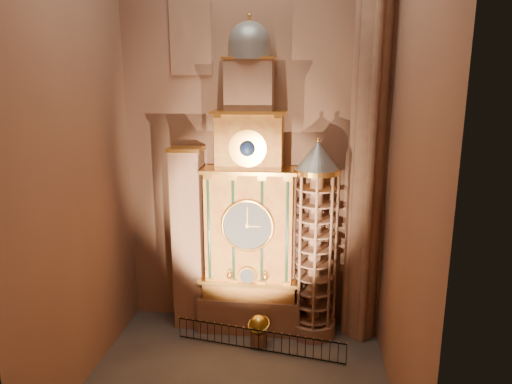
# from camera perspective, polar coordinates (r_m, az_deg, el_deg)

# --- Properties ---
(floor) EXTENTS (14.00, 14.00, 0.00)m
(floor) POSITION_cam_1_polar(r_m,az_deg,el_deg) (22.89, -2.45, -22.56)
(floor) COLOR #383330
(floor) RESTS_ON ground
(wall_back) EXTENTS (22.00, 0.00, 22.00)m
(wall_back) POSITION_cam_1_polar(r_m,az_deg,el_deg) (24.65, -0.49, 7.66)
(wall_back) COLOR #91694E
(wall_back) RESTS_ON floor
(wall_left) EXTENTS (0.00, 22.00, 22.00)m
(wall_left) POSITION_cam_1_polar(r_m,az_deg,el_deg) (21.05, -22.04, 5.77)
(wall_left) COLOR #91694E
(wall_left) RESTS_ON floor
(wall_right) EXTENTS (0.00, 22.00, 22.00)m
(wall_right) POSITION_cam_1_polar(r_m,az_deg,el_deg) (18.91, 18.74, 5.31)
(wall_right) COLOR #91694E
(wall_right) RESTS_ON floor
(astronomical_clock) EXTENTS (5.60, 2.41, 16.70)m
(astronomical_clock) POSITION_cam_1_polar(r_m,az_deg,el_deg) (24.43, -0.77, -2.72)
(astronomical_clock) COLOR #8C634C
(astronomical_clock) RESTS_ON floor
(portrait_tower) EXTENTS (1.80, 1.60, 10.20)m
(portrait_tower) POSITION_cam_1_polar(r_m,az_deg,el_deg) (25.55, -8.37, -5.73)
(portrait_tower) COLOR #8C634C
(portrait_tower) RESTS_ON floor
(stair_turret) EXTENTS (2.50, 2.50, 10.80)m
(stair_turret) POSITION_cam_1_polar(r_m,az_deg,el_deg) (24.42, 7.38, -6.31)
(stair_turret) COLOR #8C634C
(stair_turret) RESTS_ON floor
(gothic_pier) EXTENTS (2.04, 2.04, 22.00)m
(gothic_pier) POSITION_cam_1_polar(r_m,az_deg,el_deg) (23.66, 14.14, 7.04)
(gothic_pier) COLOR #8C634C
(gothic_pier) RESTS_ON floor
(stained_glass_window) EXTENTS (2.20, 0.14, 5.20)m
(stained_glass_window) POSITION_cam_1_polar(r_m,az_deg,el_deg) (25.25, -8.24, 20.17)
(stained_glass_window) COLOR navy
(stained_glass_window) RESTS_ON wall_back
(celestial_globe) EXTENTS (1.53, 1.50, 1.71)m
(celestial_globe) POSITION_cam_1_polar(r_m,az_deg,el_deg) (24.87, 0.33, -16.57)
(celestial_globe) COLOR #8C634C
(celestial_globe) RESTS_ON floor
(iron_railing) EXTENTS (8.77, 1.61, 1.14)m
(iron_railing) POSITION_cam_1_polar(r_m,az_deg,el_deg) (24.59, 0.33, -18.05)
(iron_railing) COLOR black
(iron_railing) RESTS_ON floor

